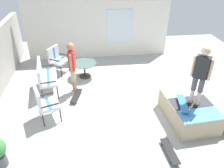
# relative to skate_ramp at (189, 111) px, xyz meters

# --- Properties ---
(ground_plane) EXTENTS (12.00, 12.00, 0.10)m
(ground_plane) POSITION_rel_skate_ramp_xyz_m (0.83, 1.70, -0.35)
(ground_plane) COLOR #A8A8A3
(house_facade) EXTENTS (0.23, 6.00, 2.64)m
(house_facade) POSITION_rel_skate_ramp_xyz_m (4.63, 2.19, 1.02)
(house_facade) COLOR white
(house_facade) RESTS_ON ground_plane
(skate_ramp) EXTENTS (1.73, 2.02, 0.60)m
(skate_ramp) POSITION_rel_skate_ramp_xyz_m (0.00, 0.00, 0.00)
(skate_ramp) COLOR tan
(skate_ramp) RESTS_ON ground_plane
(patio_bench) EXTENTS (1.32, 0.73, 1.02)m
(patio_bench) POSITION_rel_skate_ramp_xyz_m (2.01, 4.17, 0.32)
(patio_bench) COLOR #2D2823
(patio_bench) RESTS_ON ground_plane
(patio_chair_near_house) EXTENTS (0.81, 0.79, 1.02)m
(patio_chair_near_house) POSITION_rel_skate_ramp_xyz_m (3.32, 3.90, 0.31)
(patio_chair_near_house) COLOR #2D2823
(patio_chair_near_house) RESTS_ON ground_plane
(patio_chair_by_wall) EXTENTS (0.77, 0.73, 1.02)m
(patio_chair_by_wall) POSITION_rel_skate_ramp_xyz_m (0.47, 3.98, 0.31)
(patio_chair_by_wall) COLOR #2D2823
(patio_chair_by_wall) RESTS_ON ground_plane
(patio_table) EXTENTS (0.90, 0.90, 0.57)m
(patio_table) POSITION_rel_skate_ramp_xyz_m (2.81, 2.86, 0.11)
(patio_table) COLOR #2D2823
(patio_table) RESTS_ON ground_plane
(person_watching) EXTENTS (0.48, 0.27, 1.75)m
(person_watching) POSITION_rel_skate_ramp_xyz_m (1.79, 3.22, 0.73)
(person_watching) COLOR silver
(person_watching) RESTS_ON ground_plane
(person_skater) EXTENTS (0.37, 0.38, 1.65)m
(person_skater) POSITION_rel_skate_ramp_xyz_m (-0.11, 0.01, 1.26)
(person_skater) COLOR black
(person_skater) RESTS_ON skate_ramp
(skateboard_by_bench) EXTENTS (0.82, 0.40, 0.10)m
(skateboard_by_bench) POSITION_rel_skate_ramp_xyz_m (1.43, 3.16, -0.21)
(skateboard_by_bench) COLOR black
(skateboard_by_bench) RESTS_ON ground_plane
(skateboard_spare) EXTENTS (0.81, 0.25, 0.10)m
(skateboard_spare) POSITION_rel_skate_ramp_xyz_m (-1.14, 0.93, -0.21)
(skateboard_spare) COLOR black
(skateboard_spare) RESTS_ON ground_plane
(skateboard_on_ramp) EXTENTS (0.82, 0.35, 0.10)m
(skateboard_on_ramp) POSITION_rel_skate_ramp_xyz_m (-0.14, 0.32, 0.39)
(skateboard_on_ramp) COLOR #3372B2
(skateboard_on_ramp) RESTS_ON skate_ramp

